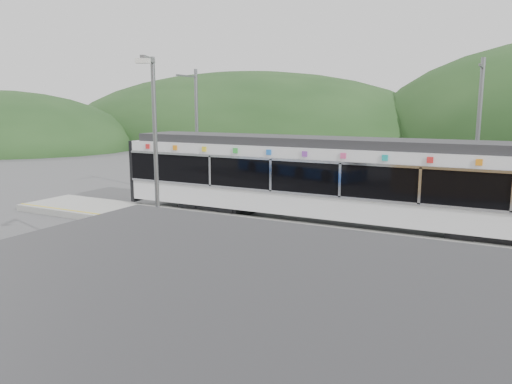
% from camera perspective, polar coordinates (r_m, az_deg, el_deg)
% --- Properties ---
extents(ground, '(120.00, 120.00, 0.00)m').
position_cam_1_polar(ground, '(17.14, -3.48, -7.43)').
color(ground, '#4C4C4F').
rests_on(ground, ground).
extents(hills, '(146.00, 149.00, 26.00)m').
position_cam_1_polar(hills, '(20.06, 20.24, -5.46)').
color(hills, '#1E3D19').
rests_on(hills, ground).
extents(platform, '(26.00, 3.20, 0.30)m').
position_cam_1_polar(platform, '(19.89, 1.46, -4.52)').
color(platform, '#9E9E99').
rests_on(platform, ground).
extents(yellow_line, '(26.00, 0.10, 0.01)m').
position_cam_1_polar(yellow_line, '(18.73, -0.31, -4.94)').
color(yellow_line, yellow).
rests_on(yellow_line, platform).
extents(train, '(20.44, 3.01, 3.74)m').
position_cam_1_polar(train, '(21.23, 9.59, 1.53)').
color(train, black).
rests_on(train, ground).
extents(catenary_mast_west, '(0.18, 1.80, 7.00)m').
position_cam_1_polar(catenary_mast_west, '(27.40, -6.82, 6.78)').
color(catenary_mast_west, slate).
rests_on(catenary_mast_west, ground).
extents(catenary_mast_east, '(0.18, 1.80, 7.00)m').
position_cam_1_polar(catenary_mast_east, '(22.63, 23.97, 5.37)').
color(catenary_mast_east, slate).
rests_on(catenary_mast_east, ground).
extents(lamp_post, '(0.56, 1.17, 6.39)m').
position_cam_1_polar(lamp_post, '(14.12, -11.73, 4.43)').
color(lamp_post, slate).
rests_on(lamp_post, ground).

